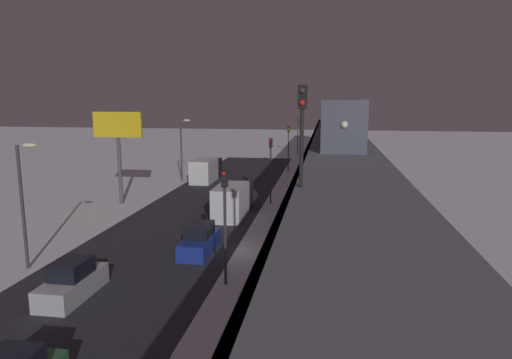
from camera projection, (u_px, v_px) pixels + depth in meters
ground_plane at (230, 251)px, 30.88m from camera, size 240.00×240.00×0.00m
avenue_asphalt at (157, 247)px, 31.66m from camera, size 11.00×96.71×0.01m
elevated_railway at (342, 169)px, 28.76m from camera, size 5.00×96.71×6.68m
subway_train at (336, 110)px, 64.35m from camera, size 2.94×74.07×3.40m
rail_signal at (302, 118)px, 17.73m from camera, size 0.36×0.41×4.00m
sedan_silver at (72, 282)px, 23.65m from camera, size 1.80×4.48×1.97m
sedan_blue at (199, 241)px, 30.52m from camera, size 1.80×4.67×1.97m
box_truck at (206, 170)px, 56.99m from camera, size 2.40×7.40×2.80m
delivery_van at (233, 200)px, 40.22m from camera, size 2.40×7.40×2.80m
traffic_light_near at (225, 211)px, 24.64m from camera, size 0.32×0.44×6.40m
traffic_light_mid at (271, 161)px, 44.08m from camera, size 0.32×0.44×6.40m
traffic_light_far at (288, 142)px, 63.52m from camera, size 0.32×0.44×6.40m
traffic_light_distant at (298, 131)px, 82.96m from camera, size 0.32×0.44×6.40m
commercial_billboard at (118, 134)px, 43.43m from camera, size 4.80×0.36×8.90m
street_lamp_near at (24, 191)px, 26.88m from camera, size 1.35×0.44×7.65m
street_lamp_far at (183, 142)px, 56.06m from camera, size 1.35×0.44×7.65m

